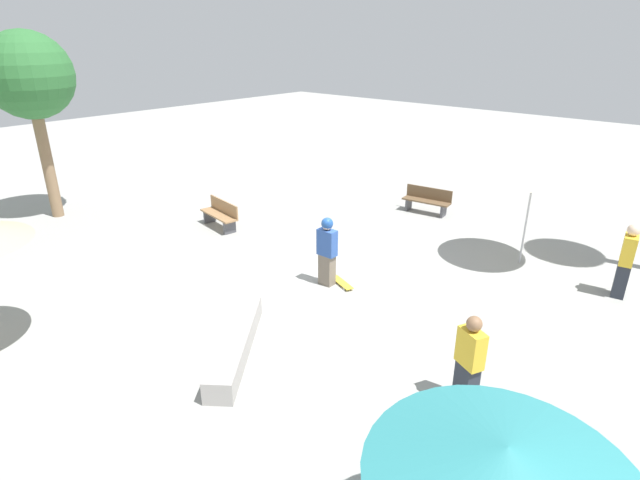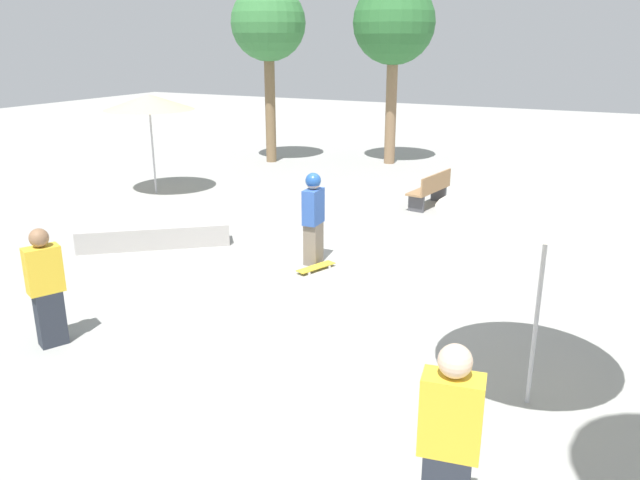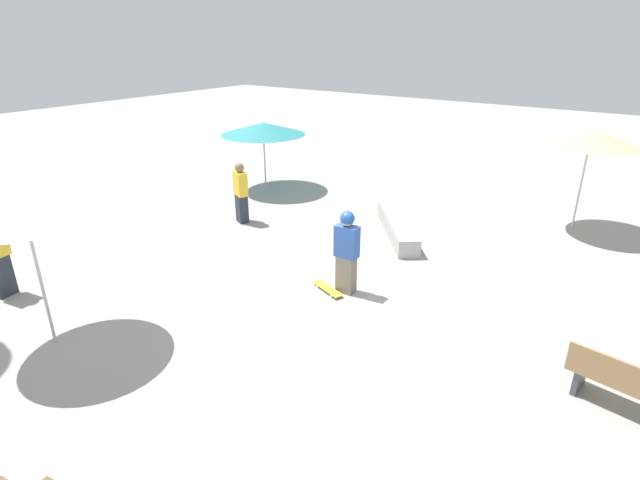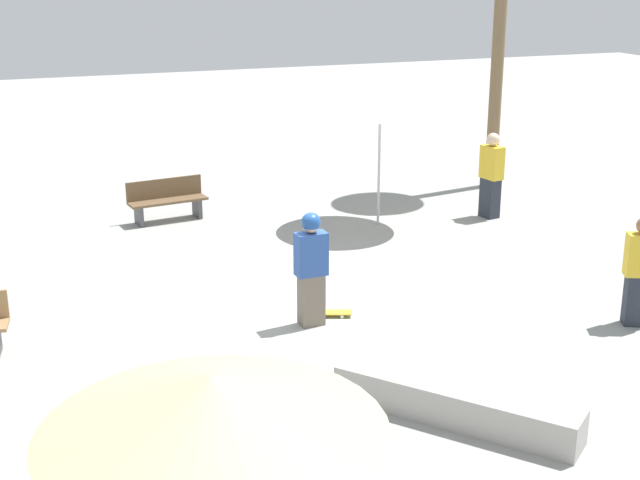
# 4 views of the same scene
# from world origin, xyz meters

# --- Properties ---
(ground_plane) EXTENTS (60.00, 60.00, 0.00)m
(ground_plane) POSITION_xyz_m (0.00, 0.00, 0.00)
(ground_plane) COLOR #9E9E99
(skater_main) EXTENTS (0.28, 0.46, 1.71)m
(skater_main) POSITION_xyz_m (0.64, -0.24, 0.92)
(skater_main) COLOR #726656
(skater_main) RESTS_ON ground_plane
(skateboard) EXTENTS (0.47, 0.82, 0.07)m
(skateboard) POSITION_xyz_m (0.44, 0.06, 0.06)
(skateboard) COLOR gold
(skateboard) RESTS_ON ground_plane
(concrete_ledge) EXTENTS (2.63, 2.23, 0.43)m
(concrete_ledge) POSITION_xyz_m (3.94, 0.31, 0.22)
(concrete_ledge) COLOR #A8A39E
(concrete_ledge) RESTS_ON ground_plane
(bench_near) EXTENTS (0.68, 1.65, 0.85)m
(bench_near) POSITION_xyz_m (-0.07, -5.20, 0.43)
(bench_near) COLOR #47474C
(bench_near) RESTS_ON ground_plane
(bench_far) EXTENTS (0.65, 1.64, 0.85)m
(bench_far) POSITION_xyz_m (-5.52, -1.08, 0.43)
(bench_far) COLOR #47474C
(bench_far) RESTS_ON ground_plane
(shade_umbrella_teal) EXTENTS (2.67, 2.67, 2.16)m
(shade_umbrella_teal) POSITION_xyz_m (5.11, 5.75, 1.97)
(shade_umbrella_teal) COLOR #B7B7BC
(shade_umbrella_teal) RESTS_ON ground_plane
(shade_umbrella_cream) EXTENTS (2.33, 2.33, 2.62)m
(shade_umbrella_cream) POSITION_xyz_m (-3.67, 2.82, 2.44)
(shade_umbrella_cream) COLOR #B7B7BC
(shade_umbrella_cream) RESTS_ON ground_plane
(palm_tree_far_back) EXTENTS (2.60, 2.60, 5.77)m
(palm_tree_far_back) POSITION_xyz_m (2.84, -10.15, 4.40)
(palm_tree_far_back) COLOR #896B4C
(palm_tree_far_back) RESTS_ON ground_plane
(bystander_watching) EXTENTS (0.52, 0.34, 1.77)m
(bystander_watching) POSITION_xyz_m (-3.36, 5.21, 0.88)
(bystander_watching) COLOR #282D38
(bystander_watching) RESTS_ON ground_plane
(bystander_far) EXTENTS (0.42, 0.51, 1.64)m
(bystander_far) POSITION_xyz_m (2.36, 4.20, 0.82)
(bystander_far) COLOR #282D38
(bystander_far) RESTS_ON ground_plane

